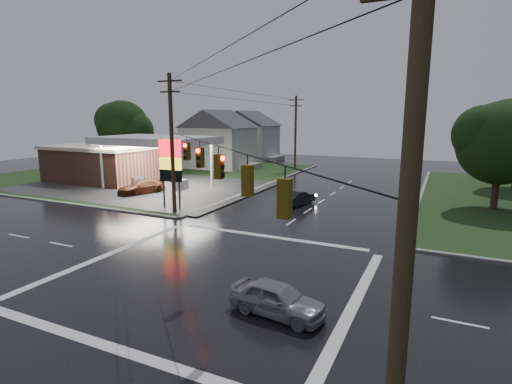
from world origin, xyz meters
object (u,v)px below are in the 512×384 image
at_px(gas_station, 115,160).
at_px(utility_pole_se, 405,249).
at_px(car_crossing, 277,299).
at_px(car_north, 298,198).
at_px(tree_nw_behind, 124,126).
at_px(tree_ne_near, 503,144).
at_px(pylon_sign, 170,162).
at_px(utility_pole_n, 295,132).
at_px(car_pump, 141,187).
at_px(house_near, 219,138).
at_px(utility_pole_nw, 172,143).
at_px(house_far, 248,135).

height_order(gas_station, utility_pole_se, utility_pole_se).
bearing_deg(car_crossing, car_north, 25.20).
distance_m(gas_station, tree_nw_behind, 13.63).
bearing_deg(tree_ne_near, car_north, -161.32).
relative_size(pylon_sign, car_north, 1.54).
relative_size(utility_pole_n, car_pump, 2.16).
distance_m(gas_station, tree_ne_near, 40.00).
distance_m(pylon_sign, car_north, 11.45).
bearing_deg(car_crossing, tree_ne_near, -13.68).
distance_m(utility_pole_n, house_near, 11.67).
relative_size(utility_pole_nw, tree_nw_behind, 1.10).
bearing_deg(tree_ne_near, house_far, 144.23).
xyz_separation_m(gas_station, house_far, (3.73, 28.30, 1.86)).
bearing_deg(utility_pole_se, car_crossing, 125.69).
bearing_deg(car_crossing, tree_nw_behind, 57.79).
bearing_deg(car_crossing, utility_pole_nw, 57.48).
distance_m(tree_ne_near, car_pump, 32.79).
xyz_separation_m(house_far, tree_nw_behind, (-11.89, -18.01, 1.77)).
distance_m(gas_station, utility_pole_n, 24.60).
xyz_separation_m(tree_ne_near, car_crossing, (-9.73, -24.41, -4.88)).
bearing_deg(car_north, car_crossing, 119.44).
relative_size(utility_pole_nw, house_far, 1.00).
bearing_deg(pylon_sign, car_pump, 148.98).
xyz_separation_m(utility_pole_nw, house_near, (-11.45, 26.50, -1.32)).
xyz_separation_m(utility_pole_nw, tree_ne_near, (23.64, 12.49, -0.16)).
relative_size(pylon_sign, house_near, 0.54).
bearing_deg(gas_station, car_crossing, -36.31).
bearing_deg(utility_pole_n, pylon_sign, -92.08).
bearing_deg(car_north, pylon_sign, 46.87).
height_order(house_near, tree_ne_near, tree_ne_near).
bearing_deg(gas_station, car_pump, -31.39).
distance_m(pylon_sign, car_crossing, 20.00).
height_order(pylon_sign, tree_ne_near, tree_ne_near).
distance_m(house_far, car_north, 37.58).
distance_m(gas_station, utility_pole_nw, 19.38).
distance_m(utility_pole_se, house_far, 65.55).
height_order(pylon_sign, utility_pole_n, utility_pole_n).
xyz_separation_m(pylon_sign, house_near, (-10.45, 25.50, 0.39)).
bearing_deg(car_pump, utility_pole_se, -19.74).
distance_m(utility_pole_nw, car_north, 11.91).
xyz_separation_m(gas_station, car_pump, (8.22, -5.02, -1.84)).
bearing_deg(utility_pole_nw, gas_station, 147.77).
xyz_separation_m(gas_station, utility_pole_n, (16.18, 18.30, 2.92)).
bearing_deg(utility_pole_n, gas_station, -131.47).
height_order(utility_pole_se, car_north, utility_pole_se).
height_order(gas_station, tree_ne_near, tree_ne_near).
distance_m(pylon_sign, utility_pole_nw, 2.22).
bearing_deg(car_crossing, utility_pole_n, 27.05).
height_order(car_north, car_crossing, car_crossing).
xyz_separation_m(house_far, tree_ne_near, (36.09, -26.01, 1.16)).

